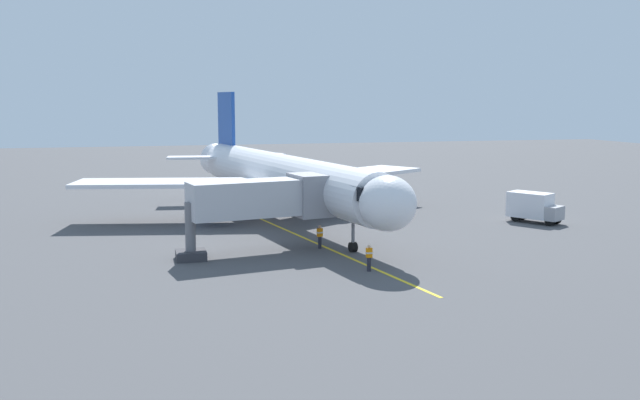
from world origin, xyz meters
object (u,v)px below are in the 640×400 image
ground_crew_wing_walker (320,236)px  box_truck_near_nose (534,207)px  airplane (280,177)px  jet_bridge (269,199)px  ground_crew_marshaller (369,257)px

ground_crew_wing_walker → box_truck_near_nose: (-20.94, -5.83, 0.50)m
airplane → ground_crew_wing_walker: 12.26m
airplane → box_truck_near_nose: (-21.47, 6.01, -2.62)m
jet_bridge → ground_crew_wing_walker: 4.73m
ground_crew_marshaller → ground_crew_wing_walker: bearing=-80.2°
ground_crew_marshaller → box_truck_near_nose: (-19.67, -13.20, 0.50)m
ground_crew_wing_walker → box_truck_near_nose: size_ratio=0.35×
airplane → jet_bridge: (3.22, 12.07, -0.24)m
ground_crew_wing_walker → jet_bridge: bearing=3.4°
airplane → jet_bridge: airplane is taller
jet_bridge → ground_crew_marshaller: jet_bridge is taller
jet_bridge → ground_crew_marshaller: bearing=125.1°
jet_bridge → box_truck_near_nose: bearing=-166.2°
ground_crew_wing_walker → box_truck_near_nose: 21.74m
airplane → ground_crew_marshaller: airplane is taller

